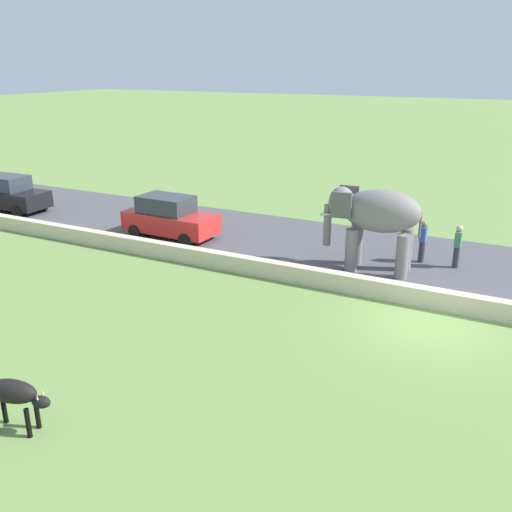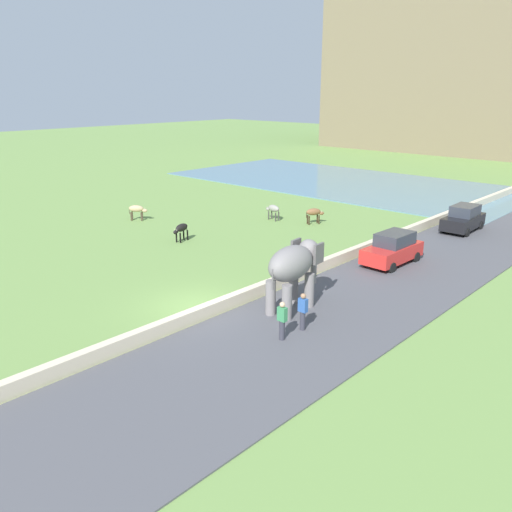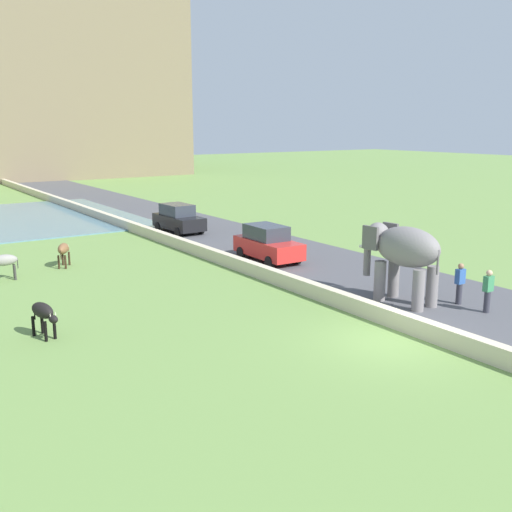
% 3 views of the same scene
% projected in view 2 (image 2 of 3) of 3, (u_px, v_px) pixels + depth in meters
% --- Properties ---
extents(ground_plane, '(220.00, 220.00, 0.00)m').
position_uv_depth(ground_plane, '(197.00, 307.00, 23.78)').
color(ground_plane, '#6B8E47').
extents(road_surface, '(7.00, 120.00, 0.06)m').
position_uv_depth(road_surface, '(479.00, 238.00, 34.54)').
color(road_surface, '#4C4C51').
rests_on(road_surface, ground).
extents(barrier_wall, '(0.40, 110.00, 0.60)m').
position_uv_depth(barrier_wall, '(411.00, 230.00, 35.51)').
color(barrier_wall, beige).
rests_on(barrier_wall, ground).
extents(lake, '(36.00, 18.00, 0.08)m').
position_uv_depth(lake, '(342.00, 182.00, 55.54)').
color(lake, slate).
rests_on(lake, ground).
extents(elephant, '(1.64, 3.53, 2.99)m').
position_uv_depth(elephant, '(294.00, 266.00, 22.82)').
color(elephant, slate).
rests_on(elephant, ground).
extents(person_beside_elephant, '(0.36, 0.22, 1.63)m').
position_uv_depth(person_beside_elephant, '(303.00, 311.00, 21.12)').
color(person_beside_elephant, '#33333D').
rests_on(person_beside_elephant, ground).
extents(person_trailing, '(0.36, 0.22, 1.63)m').
position_uv_depth(person_trailing, '(282.00, 320.00, 20.29)').
color(person_trailing, '#33333D').
rests_on(person_trailing, ground).
extents(car_red, '(1.89, 4.05, 1.80)m').
position_uv_depth(car_red, '(393.00, 249.00, 29.27)').
color(car_red, red).
rests_on(car_red, ground).
extents(car_black, '(1.91, 4.06, 1.80)m').
position_uv_depth(car_black, '(463.00, 219.00, 36.07)').
color(car_black, black).
rests_on(car_black, ground).
extents(cow_grey, '(1.41, 0.57, 1.15)m').
position_uv_depth(cow_grey, '(273.00, 209.00, 39.24)').
color(cow_grey, gray).
rests_on(cow_grey, ground).
extents(cow_tan, '(1.29, 1.13, 1.15)m').
position_uv_depth(cow_tan, '(137.00, 209.00, 39.11)').
color(cow_tan, tan).
rests_on(cow_tan, ground).
extents(cow_black, '(0.69, 1.42, 1.15)m').
position_uv_depth(cow_black, '(181.00, 229.00, 33.71)').
color(cow_black, black).
rests_on(cow_black, ground).
extents(cow_brown, '(0.98, 1.37, 1.15)m').
position_uv_depth(cow_brown, '(314.00, 213.00, 38.09)').
color(cow_brown, brown).
rests_on(cow_brown, ground).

